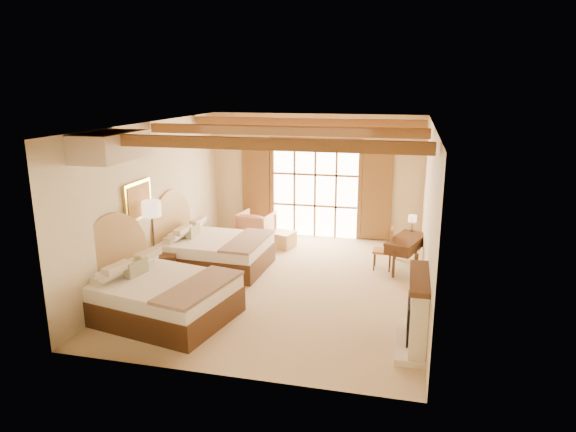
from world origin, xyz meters
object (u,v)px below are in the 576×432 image
(desk, at_px, (406,252))
(bed_far, at_px, (208,248))
(bed_near, at_px, (153,292))
(armchair, at_px, (256,227))
(nightstand, at_px, (165,267))

(desk, bearing_deg, bed_far, -149.49)
(bed_near, distance_m, desk, 5.45)
(bed_far, bearing_deg, bed_near, -87.29)
(bed_near, bearing_deg, desk, 50.99)
(bed_near, height_order, desk, bed_near)
(bed_near, height_order, bed_far, bed_near)
(armchair, height_order, desk, armchair)
(desk, bearing_deg, bed_near, -122.27)
(desk, bearing_deg, armchair, -178.82)
(armchair, bearing_deg, bed_far, 85.48)
(armchair, bearing_deg, bed_near, 92.46)
(bed_near, distance_m, nightstand, 1.76)
(bed_near, xyz_separation_m, armchair, (0.45, 4.62, -0.07))
(bed_far, bearing_deg, nightstand, -120.88)
(nightstand, bearing_deg, armchair, 49.93)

